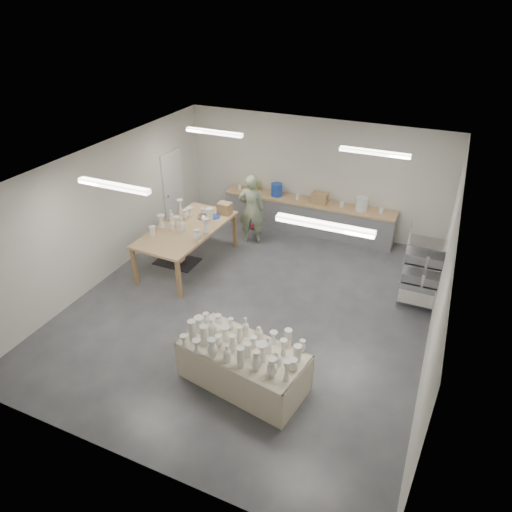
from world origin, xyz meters
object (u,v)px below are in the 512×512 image
at_px(drying_table, 243,363).
at_px(potter, 251,209).
at_px(work_table, 189,226).
at_px(red_stool, 256,228).

bearing_deg(drying_table, potter, 122.22).
xyz_separation_m(work_table, red_stool, (0.88, 1.82, -0.71)).
bearing_deg(potter, drying_table, 93.18).
relative_size(drying_table, work_table, 0.83).
distance_m(potter, red_stool, 0.71).
relative_size(work_table, red_stool, 6.34).
height_order(potter, red_stool, potter).
height_order(work_table, potter, potter).
bearing_deg(red_stool, work_table, -115.86).
height_order(drying_table, potter, potter).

